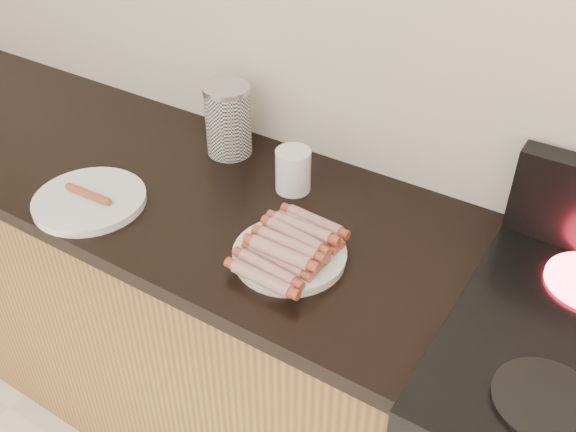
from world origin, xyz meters
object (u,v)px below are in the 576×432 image
Objects in this scene: canister at (228,120)px; main_plate at (290,256)px; mug at (293,170)px; side_plate at (90,200)px.

main_plate is at bearing -37.67° from canister.
canister is 1.76× the size of mug.
side_plate is 1.40× the size of canister.
canister reaches higher than side_plate.
main_plate is at bearing 9.49° from side_plate.
canister is at bearing 166.07° from mug.
side_plate is at bearing -170.51° from main_plate.
mug is at bearing -13.93° from canister.
side_plate is (-0.51, -0.09, 0.00)m from main_plate.
main_plate is at bearing -59.44° from mug.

